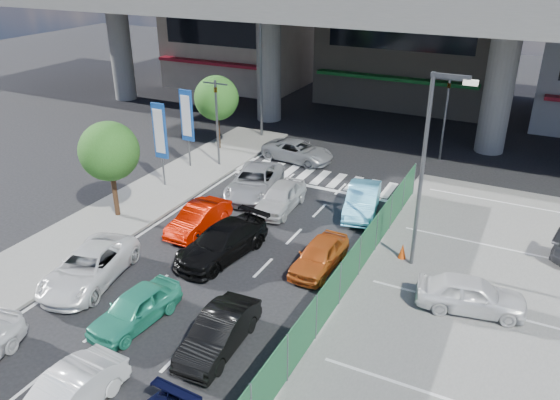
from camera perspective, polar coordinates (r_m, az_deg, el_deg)
The scene contains 28 objects.
ground at distance 21.31m, azimuth -9.51°, elevation -9.85°, with size 120.00×120.00×0.00m, color black.
parking_lot at distance 19.91m, azimuth 22.13°, elevation -14.35°, with size 12.00×28.00×0.06m, color slate.
sidewalk_left at distance 27.92m, azimuth -16.56°, elevation -1.55°, with size 4.00×30.00×0.12m, color slate.
fence_run at distance 19.38m, azimuth 5.18°, elevation -10.25°, with size 0.16×22.00×1.80m, color #1D5430, non-canonical shape.
expressway at distance 37.60m, azimuth 10.31°, elevation 19.63°, with size 64.00×14.00×10.75m.
building_west at distance 53.38m, azimuth -4.03°, elevation 18.99°, with size 12.00×10.90×13.00m.
building_center at distance 48.28m, azimuth 14.23°, elevation 18.89°, with size 14.00×10.90×15.00m.
traffic_light_left at distance 31.99m, azimuth -6.69°, elevation 10.15°, with size 1.60×1.24×5.20m.
traffic_light_right at distance 34.27m, azimuth 17.11°, elevation 10.22°, with size 1.60×1.24×5.20m.
street_lamp_right at distance 21.47m, azimuth 15.24°, elevation 4.27°, with size 1.65×0.22×8.00m.
street_lamp_left at distance 36.89m, azimuth -1.77°, elevation 13.62°, with size 1.65×0.22×8.00m.
signboard_near at distance 29.70m, azimuth -12.44°, elevation 6.80°, with size 0.80×0.14×4.70m.
signboard_far at distance 32.20m, azimuth -9.71°, elevation 8.45°, with size 0.80×0.14×4.70m.
tree_near at distance 26.66m, azimuth -17.42°, elevation 4.86°, with size 2.80×2.80×4.80m.
tree_far at distance 35.00m, azimuth -6.66°, elevation 10.51°, with size 2.80×2.80×4.80m.
hatch_white_back_mid at distance 17.25m, azimuth -21.57°, elevation -18.64°, with size 1.34×3.84×1.26m, color white.
sedan_white_mid_left at distance 22.73m, azimuth -19.38°, elevation -6.63°, with size 2.23×4.83×1.34m, color white.
taxi_teal_mid at distance 19.99m, azimuth -14.89°, elevation -10.86°, with size 1.48×3.67×1.25m, color teal.
hatch_black_mid_right at distance 18.39m, azimuth -6.42°, elevation -13.60°, with size 1.34×3.83×1.26m, color black.
taxi_orange_left at distance 25.51m, azimuth -8.49°, elevation -1.89°, with size 1.33×3.81×1.26m, color #C91200.
sedan_black_mid at distance 23.26m, azimuth -6.09°, elevation -4.39°, with size 1.93×4.76×1.38m, color black.
taxi_orange_right at distance 22.40m, azimuth 4.15°, elevation -5.77°, with size 1.45×3.61×1.23m, color #BE511A.
wagon_silver_front_left at distance 29.00m, azimuth -2.70°, elevation 1.91°, with size 2.29×4.97×1.38m, color #96989D.
sedan_white_front_mid at distance 27.23m, azimuth 0.07°, elevation 0.31°, with size 1.59×3.95×1.35m, color silver.
kei_truck_front_right at distance 27.13m, azimuth 8.60°, elevation -0.05°, with size 1.46×4.19×1.38m, color #52B1DD.
crossing_wagon_silver at distance 33.63m, azimuth 1.89°, elevation 5.12°, with size 2.05×4.45×1.24m, color #979A9E.
parked_sedan_white at distance 21.01m, azimuth 19.34°, elevation -9.28°, with size 1.55×3.85×1.31m, color white.
traffic_cone at distance 23.65m, azimuth 12.67°, elevation -5.23°, with size 0.34×0.34×0.66m, color #FA4E0D.
Camera 1 is at (10.78, -13.87, 12.06)m, focal length 35.00 mm.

